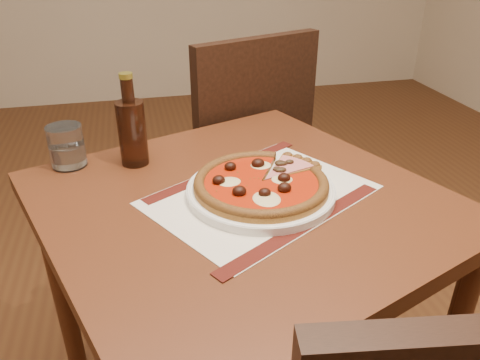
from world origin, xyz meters
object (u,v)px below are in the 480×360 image
Objects in this scene: water_glass at (67,146)px; pizza at (261,183)px; chair_far at (238,150)px; table at (242,235)px; plate at (261,191)px; bottle at (132,130)px.

pizza is at bearing -30.92° from water_glass.
water_glass is (-0.52, -0.42, 0.25)m from chair_far.
plate reaches higher than table.
plate is at bearing 33.76° from pizza.
chair_far is at bearing 77.95° from table.
chair_far reaches higher than plate.
table is 10.12× the size of water_glass.
pizza is 1.29× the size of bottle.
bottle is (-0.36, -0.44, 0.28)m from chair_far.
chair_far is 3.04× the size of plate.
water_glass is at bearing 171.46° from bottle.
water_glass reaches higher than pizza.
water_glass is at bearing 146.86° from table.
chair_far is at bearing 38.97° from water_glass.
water_glass is (-0.41, 0.25, 0.04)m from plate.
chair_far is 0.63m from bottle.
chair_far is 0.71m from water_glass.
pizza is (-0.10, -0.67, 0.23)m from chair_far.
plate is 0.35m from bottle.
bottle is (0.16, -0.02, 0.04)m from water_glass.
table is at bearing -45.43° from bottle.
pizza is 0.35m from bottle.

